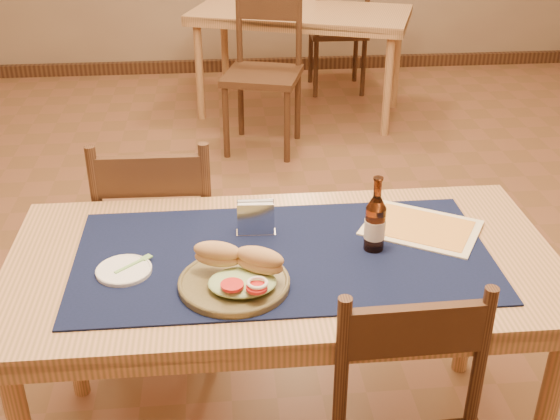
{
  "coord_description": "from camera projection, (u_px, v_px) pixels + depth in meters",
  "views": [
    {
      "loc": [
        -0.17,
        -2.52,
        1.83
      ],
      "look_at": [
        0.0,
        -0.7,
        0.85
      ],
      "focal_mm": 45.0,
      "sensor_mm": 36.0,
      "label": 1
    }
  ],
  "objects": [
    {
      "name": "beer_bottle",
      "position": [
        375.0,
        223.0,
        2.02
      ],
      "size": [
        0.06,
        0.06,
        0.23
      ],
      "color": "#4B220D",
      "rests_on": "placemat"
    },
    {
      "name": "main_table",
      "position": [
        283.0,
        280.0,
        2.07
      ],
      "size": [
        1.6,
        0.8,
        0.75
      ],
      "color": "tan",
      "rests_on": "ground"
    },
    {
      "name": "side_plate",
      "position": [
        124.0,
        270.0,
        1.95
      ],
      "size": [
        0.16,
        0.16,
        0.01
      ],
      "color": "white",
      "rests_on": "placemat"
    },
    {
      "name": "menu_card",
      "position": [
        421.0,
        227.0,
        2.17
      ],
      "size": [
        0.42,
        0.38,
        0.01
      ],
      "color": "#F5E6B9",
      "rests_on": "placemat"
    },
    {
      "name": "fork",
      "position": [
        136.0,
        262.0,
        1.97
      ],
      "size": [
        0.1,
        0.09,
        0.0
      ],
      "color": "#84C66C",
      "rests_on": "side_plate"
    },
    {
      "name": "baseboard",
      "position": [
        265.0,
        295.0,
        3.07
      ],
      "size": [
        6.0,
        7.0,
        0.1
      ],
      "color": "#4A2F1A",
      "rests_on": "ground"
    },
    {
      "name": "chair_back_near",
      "position": [
        264.0,
        70.0,
        4.44
      ],
      "size": [
        0.56,
        0.56,
        0.99
      ],
      "color": "#4A2F1A",
      "rests_on": "ground"
    },
    {
      "name": "sandwich_plate",
      "position": [
        237.0,
        277.0,
        1.88
      ],
      "size": [
        0.3,
        0.3,
        0.12
      ],
      "color": "brown",
      "rests_on": "placemat"
    },
    {
      "name": "chair_main_far",
      "position": [
        161.0,
        239.0,
        2.64
      ],
      "size": [
        0.44,
        0.44,
        0.93
      ],
      "color": "#4A2F1A",
      "rests_on": "ground"
    },
    {
      "name": "back_table",
      "position": [
        301.0,
        22.0,
        4.91
      ],
      "size": [
        1.65,
        1.19,
        0.75
      ],
      "color": "tan",
      "rests_on": "ground"
    },
    {
      "name": "placemat",
      "position": [
        283.0,
        256.0,
        2.03
      ],
      "size": [
        1.2,
        0.6,
        0.01
      ],
      "primitive_type": "cube",
      "color": "#0E1335",
      "rests_on": "main_table"
    },
    {
      "name": "napkin_holder",
      "position": [
        256.0,
        219.0,
        2.12
      ],
      "size": [
        0.12,
        0.05,
        0.11
      ],
      "color": "silver",
      "rests_on": "placemat"
    },
    {
      "name": "chair_back_far",
      "position": [
        338.0,
        30.0,
        5.44
      ],
      "size": [
        0.44,
        0.44,
        0.94
      ],
      "color": "#4A2F1A",
      "rests_on": "ground"
    }
  ]
}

